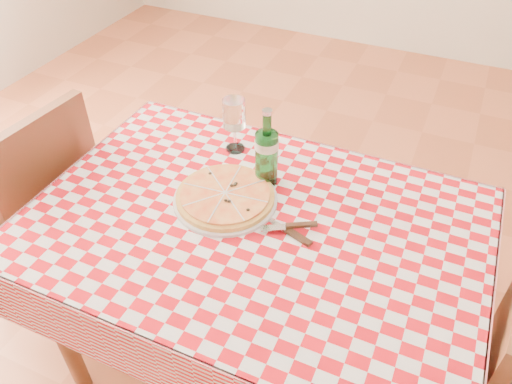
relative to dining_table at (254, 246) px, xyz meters
The scene contains 7 objects.
dining_table is the anchor object (origin of this frame).
tablecloth 0.09m from the dining_table, ahead, with size 1.30×0.90×0.01m, color #B30B14.
chair_far 0.87m from the dining_table, behind, with size 0.45×0.45×0.92m.
pizza_plate 0.17m from the dining_table, 156.96° to the left, with size 0.31×0.31×0.04m, color gold, non-canonical shape.
water_bottle 0.30m from the dining_table, 102.40° to the left, with size 0.07×0.07×0.26m, color #196624, non-canonical shape.
wine_glass 0.41m from the dining_table, 124.25° to the left, with size 0.07×0.07×0.19m, color white, non-canonical shape.
cutlery 0.15m from the dining_table, ahead, with size 0.23×0.19×0.02m, color silver, non-canonical shape.
Camera 1 is at (0.42, -0.93, 1.76)m, focal length 35.00 mm.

